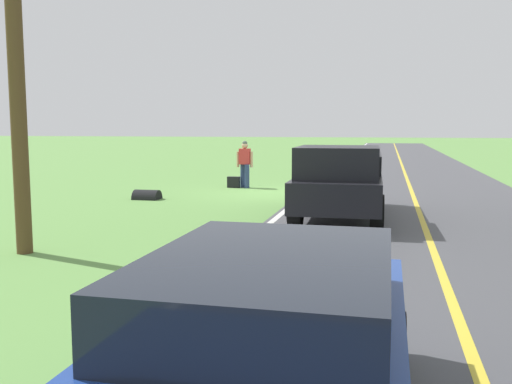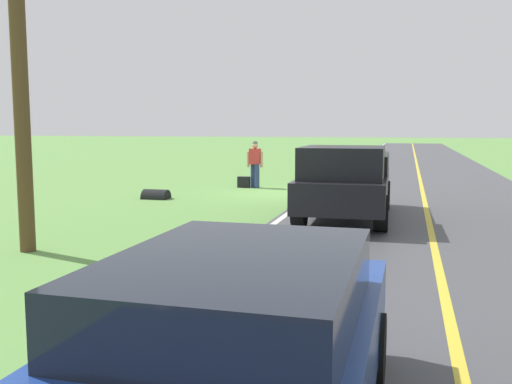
{
  "view_description": "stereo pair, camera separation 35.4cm",
  "coord_description": "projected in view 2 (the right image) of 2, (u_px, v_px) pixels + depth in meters",
  "views": [
    {
      "loc": [
        -3.92,
        18.95,
        2.28
      ],
      "look_at": [
        -1.63,
        9.07,
        1.1
      ],
      "focal_mm": 39.67,
      "sensor_mm": 36.0,
      "label": 1
    },
    {
      "loc": [
        -4.26,
        18.86,
        2.28
      ],
      "look_at": [
        -1.63,
        9.07,
        1.1
      ],
      "focal_mm": 39.67,
      "sensor_mm": 36.0,
      "label": 2
    }
  ],
  "objects": [
    {
      "name": "ground_plane",
      "position": [
        279.0,
        193.0,
        19.45
      ],
      "size": [
        200.0,
        200.0,
        0.0
      ],
      "primitive_type": "plane",
      "color": "#609347"
    },
    {
      "name": "road_surface",
      "position": [
        424.0,
        197.0,
        18.22
      ],
      "size": [
        7.42,
        120.0,
        0.0
      ],
      "primitive_type": "cube",
      "color": "#47474C",
      "rests_on": "ground"
    },
    {
      "name": "lane_edge_line",
      "position": [
        315.0,
        194.0,
        19.13
      ],
      "size": [
        0.16,
        117.6,
        0.0
      ],
      "primitive_type": "cube",
      "color": "silver",
      "rests_on": "ground"
    },
    {
      "name": "lane_centre_line",
      "position": [
        424.0,
        197.0,
        18.22
      ],
      "size": [
        0.14,
        117.6,
        0.0
      ],
      "primitive_type": "cube",
      "color": "gold",
      "rests_on": "ground"
    },
    {
      "name": "hitchhiker_walking",
      "position": [
        255.0,
        161.0,
        21.02
      ],
      "size": [
        0.62,
        0.51,
        1.75
      ],
      "color": "navy",
      "rests_on": "ground"
    },
    {
      "name": "suitcase_carried",
      "position": [
        244.0,
        182.0,
        21.13
      ],
      "size": [
        0.46,
        0.2,
        0.41
      ],
      "primitive_type": "cube",
      "rotation": [
        0.0,
        0.0,
        1.58
      ],
      "color": "black",
      "rests_on": "ground"
    },
    {
      "name": "pickup_truck_passing",
      "position": [
        346.0,
        180.0,
        13.82
      ],
      "size": [
        2.19,
        5.44,
        1.82
      ],
      "color": "black",
      "rests_on": "ground"
    },
    {
      "name": "sedan_ahead_same_lane",
      "position": [
        232.0,
        353.0,
        3.83
      ],
      "size": [
        1.95,
        4.41,
        1.41
      ],
      "color": "navy",
      "rests_on": "ground"
    },
    {
      "name": "utility_pole_roadside",
      "position": [
        17.0,
        17.0,
        9.9
      ],
      "size": [
        0.28,
        0.28,
        8.38
      ],
      "primitive_type": "cylinder",
      "color": "brown",
      "rests_on": "ground"
    },
    {
      "name": "drainage_culvert",
      "position": [
        156.0,
        199.0,
        17.89
      ],
      "size": [
        0.8,
        0.6,
        0.6
      ],
      "primitive_type": "cylinder",
      "rotation": [
        0.0,
        1.57,
        0.0
      ],
      "color": "black",
      "rests_on": "ground"
    }
  ]
}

